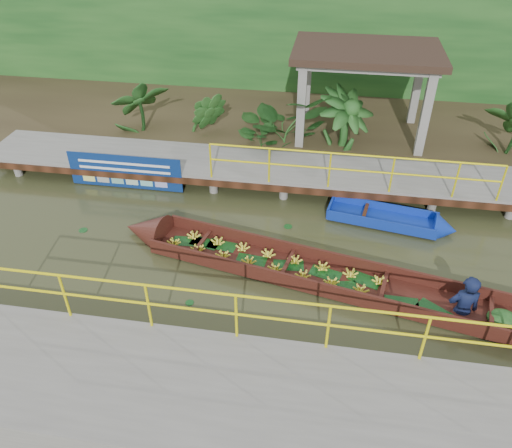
# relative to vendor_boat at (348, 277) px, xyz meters

# --- Properties ---
(ground) EXTENTS (80.00, 80.00, 0.00)m
(ground) POSITION_rel_vendor_boat_xyz_m (-2.79, 0.68, -0.25)
(ground) COLOR #2A3018
(ground) RESTS_ON ground
(land_strip) EXTENTS (30.00, 8.00, 0.45)m
(land_strip) POSITION_rel_vendor_boat_xyz_m (-2.79, 8.18, -0.03)
(land_strip) COLOR #302618
(land_strip) RESTS_ON ground
(far_dock) EXTENTS (16.00, 2.06, 1.66)m
(far_dock) POSITION_rel_vendor_boat_xyz_m (-2.78, 4.10, 0.23)
(far_dock) COLOR slate
(far_dock) RESTS_ON ground
(near_dock) EXTENTS (18.00, 2.40, 1.73)m
(near_dock) POSITION_rel_vendor_boat_xyz_m (-1.79, -3.52, 0.05)
(near_dock) COLOR slate
(near_dock) RESTS_ON ground
(pavilion) EXTENTS (4.40, 3.00, 3.00)m
(pavilion) POSITION_rel_vendor_boat_xyz_m (0.21, 6.98, 2.56)
(pavilion) COLOR slate
(pavilion) RESTS_ON ground
(foliage_backdrop) EXTENTS (30.00, 0.80, 4.00)m
(foliage_backdrop) POSITION_rel_vendor_boat_xyz_m (-2.79, 10.68, 1.75)
(foliage_backdrop) COLOR #143F16
(foliage_backdrop) RESTS_ON ground
(vendor_boat) EXTENTS (10.68, 3.24, 2.30)m
(vendor_boat) POSITION_rel_vendor_boat_xyz_m (0.00, 0.00, 0.00)
(vendor_boat) COLOR #33130E
(vendor_boat) RESTS_ON ground
(moored_blue_boat) EXTENTS (3.31, 1.36, 0.77)m
(moored_blue_boat) POSITION_rel_vendor_boat_xyz_m (1.63, 2.47, -0.11)
(moored_blue_boat) COLOR #0E2B9C
(moored_blue_boat) RESTS_ON ground
(blue_banner) EXTENTS (3.29, 0.04, 1.03)m
(blue_banner) POSITION_rel_vendor_boat_xyz_m (-6.28, 3.15, 0.30)
(blue_banner) COLOR navy
(blue_banner) RESTS_ON ground
(tropical_plants) EXTENTS (14.31, 1.31, 1.64)m
(tropical_plants) POSITION_rel_vendor_boat_xyz_m (-0.54, 5.98, 1.02)
(tropical_plants) COLOR #143F16
(tropical_plants) RESTS_ON ground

